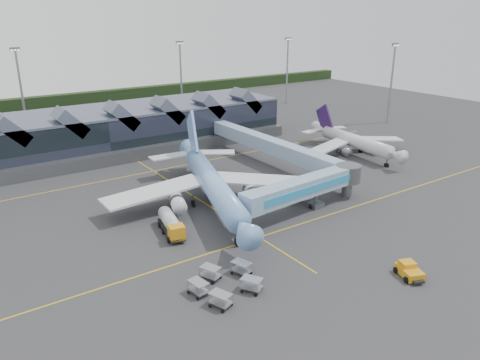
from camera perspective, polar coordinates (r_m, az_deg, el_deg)
ground at (r=73.72m, az=-1.38°, el=-4.69°), size 260.00×260.00×0.00m
taxi_stripes at (r=81.61m, az=-5.23°, el=-2.26°), size 120.00×60.00×0.01m
tree_line_far at (r=172.61m, az=-22.07°, el=8.87°), size 260.00×4.00×4.00m
terminal at (r=111.30m, az=-17.21°, el=5.59°), size 90.00×22.25×12.52m
light_masts at (r=133.46m, az=-8.82°, el=11.81°), size 132.40×42.56×22.45m
main_airliner at (r=77.78m, az=-3.55°, el=-0.23°), size 34.71×40.90×13.47m
regional_jet at (r=109.04m, az=13.59°, el=4.71°), size 26.58×29.14×10.00m
jet_bridge at (r=76.52m, az=8.78°, el=-0.69°), size 25.31×5.38×5.85m
fuel_truck at (r=69.10m, az=-8.48°, el=-5.18°), size 3.75×8.69×2.89m
pushback_tug at (r=61.72m, az=19.94°, el=-10.36°), size 3.48×4.35×1.75m
baggage_carts at (r=55.81m, az=-1.88°, el=-12.27°), size 8.53×8.21×1.67m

